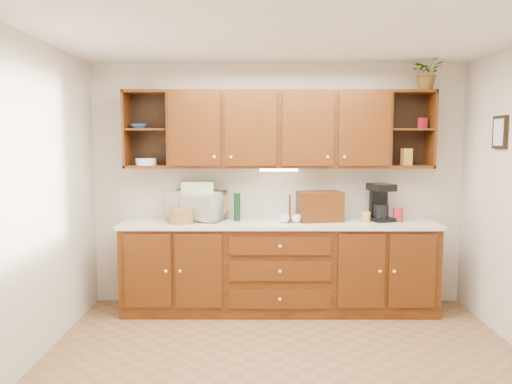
{
  "coord_description": "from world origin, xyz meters",
  "views": [
    {
      "loc": [
        -0.22,
        -3.65,
        1.77
      ],
      "look_at": [
        -0.24,
        1.15,
        1.28
      ],
      "focal_mm": 35.0,
      "sensor_mm": 36.0,
      "label": 1
    }
  ],
  "objects_px": {
    "coffee_maker": "(380,203)",
    "potted_plant": "(427,73)",
    "microwave": "(197,205)",
    "bread_box": "(320,206)"
  },
  "relations": [
    {
      "from": "microwave",
      "to": "potted_plant",
      "type": "distance_m",
      "value": 2.74
    },
    {
      "from": "microwave",
      "to": "bread_box",
      "type": "xyz_separation_m",
      "value": [
        1.29,
        -0.07,
        0.0
      ]
    },
    {
      "from": "microwave",
      "to": "bread_box",
      "type": "height_order",
      "value": "bread_box"
    },
    {
      "from": "bread_box",
      "to": "coffee_maker",
      "type": "xyz_separation_m",
      "value": [
        0.64,
        0.03,
        0.03
      ]
    },
    {
      "from": "potted_plant",
      "to": "microwave",
      "type": "bearing_deg",
      "value": 179.23
    },
    {
      "from": "coffee_maker",
      "to": "potted_plant",
      "type": "distance_m",
      "value": 1.41
    },
    {
      "from": "microwave",
      "to": "potted_plant",
      "type": "xyz_separation_m",
      "value": [
        2.37,
        -0.03,
        1.37
      ]
    },
    {
      "from": "coffee_maker",
      "to": "bread_box",
      "type": "bearing_deg",
      "value": 166.09
    },
    {
      "from": "coffee_maker",
      "to": "potted_plant",
      "type": "height_order",
      "value": "potted_plant"
    },
    {
      "from": "coffee_maker",
      "to": "potted_plant",
      "type": "xyz_separation_m",
      "value": [
        0.45,
        0.01,
        1.34
      ]
    }
  ]
}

